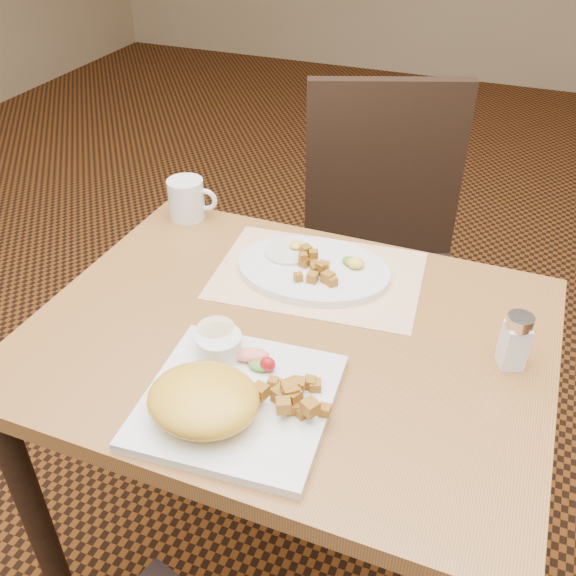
# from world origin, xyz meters

# --- Properties ---
(ground) EXTENTS (8.00, 8.00, 0.00)m
(ground) POSITION_xyz_m (0.00, 0.00, 0.00)
(ground) COLOR black
(ground) RESTS_ON ground
(table) EXTENTS (0.90, 0.70, 0.75)m
(table) POSITION_xyz_m (0.00, 0.00, 0.64)
(table) COLOR #9C6430
(table) RESTS_ON ground
(chair_far) EXTENTS (0.54, 0.55, 0.97)m
(chair_far) POSITION_xyz_m (0.01, 0.65, 0.54)
(chair_far) COLOR black
(chair_far) RESTS_ON ground
(placemat) EXTENTS (0.43, 0.32, 0.00)m
(placemat) POSITION_xyz_m (-0.01, 0.18, 0.75)
(placemat) COLOR white
(placemat) RESTS_ON table
(plate_square) EXTENTS (0.30, 0.30, 0.02)m
(plate_square) POSITION_xyz_m (-0.01, -0.19, 0.76)
(plate_square) COLOR silver
(plate_square) RESTS_ON table
(plate_oval) EXTENTS (0.32, 0.25, 0.02)m
(plate_oval) POSITION_xyz_m (-0.02, 0.18, 0.76)
(plate_oval) COLOR silver
(plate_oval) RESTS_ON placemat
(hollandaise_mound) EXTENTS (0.18, 0.15, 0.06)m
(hollandaise_mound) POSITION_xyz_m (-0.04, -0.24, 0.79)
(hollandaise_mound) COLOR gold
(hollandaise_mound) RESTS_ON plate_square
(ramekin) EXTENTS (0.08, 0.09, 0.04)m
(ramekin) POSITION_xyz_m (-0.08, -0.11, 0.79)
(ramekin) COLOR silver
(ramekin) RESTS_ON plate_square
(garnish_sq) EXTENTS (0.08, 0.05, 0.03)m
(garnish_sq) POSITION_xyz_m (-0.01, -0.11, 0.78)
(garnish_sq) COLOR #387223
(garnish_sq) RESTS_ON plate_square
(fried_egg) EXTENTS (0.10, 0.10, 0.02)m
(fried_egg) POSITION_xyz_m (-0.08, 0.22, 0.77)
(fried_egg) COLOR white
(fried_egg) RESTS_ON plate_oval
(garnish_ov) EXTENTS (0.05, 0.04, 0.02)m
(garnish_ov) POSITION_xyz_m (0.05, 0.22, 0.78)
(garnish_ov) COLOR #387223
(garnish_ov) RESTS_ON plate_oval
(salt_shaker) EXTENTS (0.06, 0.06, 0.10)m
(salt_shaker) POSITION_xyz_m (0.37, 0.06, 0.80)
(salt_shaker) COLOR white
(salt_shaker) RESTS_ON table
(coffee_mug) EXTENTS (0.11, 0.08, 0.09)m
(coffee_mug) POSITION_xyz_m (-0.36, 0.30, 0.80)
(coffee_mug) COLOR silver
(coffee_mug) RESTS_ON table
(home_fries_sq) EXTENTS (0.12, 0.10, 0.04)m
(home_fries_sq) POSITION_xyz_m (0.07, -0.18, 0.78)
(home_fries_sq) COLOR #A86D1B
(home_fries_sq) RESTS_ON plate_square
(home_fries_ov) EXTENTS (0.10, 0.10, 0.03)m
(home_fries_ov) POSITION_xyz_m (-0.01, 0.17, 0.78)
(home_fries_ov) COLOR #A86D1B
(home_fries_ov) RESTS_ON plate_oval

